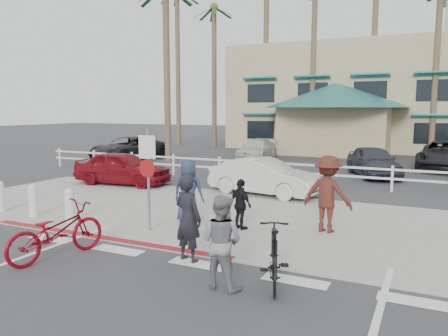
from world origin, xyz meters
The scene contains 32 objects.
ground centered at (0.00, 0.00, 0.00)m, with size 140.00×140.00×0.00m, color #333335.
bike_path centered at (0.00, -2.00, 0.00)m, with size 12.00×16.00×0.01m, color #333335.
sidewalk_plaza centered at (0.00, 4.50, 0.01)m, with size 22.00×7.00×0.01m, color gray.
cross_street centered at (0.00, 8.50, 0.00)m, with size 40.00×5.00×0.01m, color #333335.
parking_lot centered at (0.00, 18.00, 0.00)m, with size 50.00×16.00×0.01m, color #333335.
curb_red centered at (-3.00, 1.20, 0.01)m, with size 7.00×0.25×0.02m, color maroon.
rail_fence centered at (0.50, 10.50, 0.50)m, with size 29.40×0.16×1.00m, color silver, non-canonical shape.
building centered at (2.00, 31.00, 5.65)m, with size 28.00×16.00×11.30m, color tan, non-canonical shape.
sign_post centered at (-2.30, 2.20, 1.45)m, with size 0.50×0.10×2.90m, color gray, non-canonical shape.
bollard_0 centered at (-4.80, 2.00, 0.47)m, with size 0.26×0.26×0.95m, color silver, non-canonical shape.
bollard_1 centered at (-6.20, 2.00, 0.47)m, with size 0.26×0.26×0.95m, color silver, non-canonical shape.
bollard_2 centered at (-7.60, 2.00, 0.47)m, with size 0.26×0.26×0.95m, color silver, non-canonical shape.
palm_0 centered at (-16.00, 26.00, 7.50)m, with size 4.00×4.00×15.00m, color #163A1A, non-canonical shape.
palm_1 centered at (-12.00, 25.00, 6.50)m, with size 4.00×4.00×13.00m, color #163A1A, non-canonical shape.
palm_2 centered at (-8.00, 26.00, 8.00)m, with size 4.00×4.00×16.00m, color #163A1A, non-canonical shape.
palm_3 centered at (-4.00, 25.00, 7.00)m, with size 4.00×4.00×14.00m, color #163A1A, non-canonical shape.
palm_4 centered at (0.00, 26.00, 7.50)m, with size 4.00×4.00×15.00m, color #163A1A, non-canonical shape.
palm_5 centered at (4.00, 25.00, 6.50)m, with size 4.00×4.00×13.00m, color #163A1A, non-canonical shape.
palm_10 centered at (-10.00, 15.00, 6.00)m, with size 4.00×4.00×12.00m, color #163A1A, non-canonical shape.
bike_red centered at (-2.83, -0.33, 0.57)m, with size 0.76×2.18×1.14m, color maroon.
rider_red centered at (-0.28, 0.70, 0.90)m, with size 0.65×0.43×1.79m, color black.
bike_black centered at (1.70, 0.29, 0.55)m, with size 0.52×1.83×1.10m, color black.
rider_black centered at (0.91, -0.21, 0.83)m, with size 0.80×0.62×1.65m, color gray.
pedestrian_a centered at (1.78, 4.08, 0.97)m, with size 1.26×0.72×1.94m, color #4C1D17.
pedestrian_child centered at (-0.26, 3.34, 0.66)m, with size 0.77×0.32×1.32m, color black.
pedestrian_b centered at (-1.86, 3.42, 0.86)m, with size 0.84×0.55×1.73m, color #22314B.
car_white_sedan centered at (-1.36, 7.95, 0.67)m, with size 1.41×4.04×1.33m, color beige.
car_red_compact centered at (-7.39, 7.52, 0.69)m, with size 1.62×4.04×1.38m, color maroon.
lot_car_0 centered at (-12.60, 14.59, 0.71)m, with size 2.37×5.14×1.43m, color black.
lot_car_2 centered at (1.67, 14.23, 0.70)m, with size 1.66×4.12×1.41m, color #2A2D38.
lot_car_4 centered at (-5.77, 18.58, 0.61)m, with size 1.70×4.18×1.21m, color beige.
lot_car_5 centered at (4.69, 18.34, 0.73)m, with size 2.43×5.28×1.47m, color black.
Camera 1 is at (4.09, -6.73, 3.08)m, focal length 35.00 mm.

